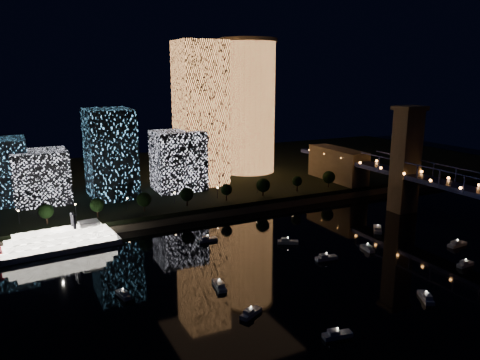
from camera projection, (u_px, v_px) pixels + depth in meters
name	position (u px, v px, depth m)	size (l,w,h in m)	color
ground	(368.00, 276.00, 152.38)	(520.00, 520.00, 0.00)	black
far_bank	(193.00, 175.00, 291.42)	(420.00, 160.00, 5.00)	black
seawall	(251.00, 208.00, 223.59)	(420.00, 6.00, 3.00)	#6B5E4C
tower_cylindrical	(248.00, 106.00, 282.12)	(34.00, 34.00, 79.39)	#FF9C51
tower_rectangular	(200.00, 114.00, 250.63)	(23.95, 23.95, 76.21)	#FF9C51
midrise_blocks	(92.00, 163.00, 227.11)	(104.97, 35.59, 42.95)	white
riverboat	(54.00, 243.00, 172.10)	(47.68, 13.50, 14.18)	silver
motorboats	(329.00, 263.00, 160.81)	(130.07, 80.79, 2.78)	silver
esplanade_trees	(189.00, 194.00, 214.28)	(166.55, 6.98, 8.99)	black
street_lamps	(174.00, 195.00, 217.62)	(132.70, 0.70, 5.65)	black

